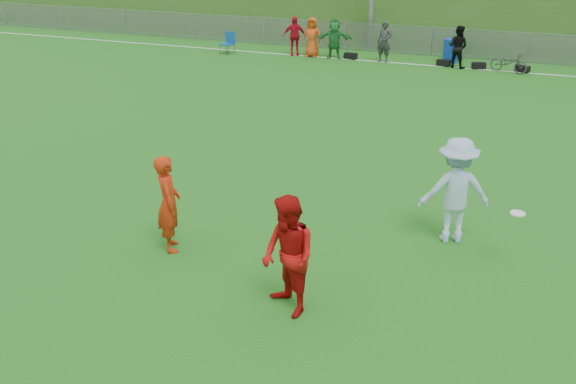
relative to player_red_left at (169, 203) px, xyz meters
The scene contains 12 objects.
ground 1.70m from the player_red_left, ahead, with size 120.00×120.00×0.00m, color #166615.
sideline_far 17.91m from the player_red_left, 85.45° to the left, with size 60.00×0.10×0.01m, color white.
fence 19.88m from the player_red_left, 85.91° to the left, with size 58.00×0.06×1.30m.
spectator_row 17.90m from the player_red_left, 95.12° to the left, with size 8.11×0.85×1.69m.
gear_bags 18.10m from the player_red_left, 82.43° to the left, with size 7.69×0.49×0.26m.
player_red_left is the anchor object (origin of this frame).
player_red_center 2.99m from the player_red_left, 22.30° to the right, with size 0.94×0.73×1.93m, color #AC0D0B.
player_blue 5.28m from the player_red_left, 24.92° to the left, with size 1.32×0.76×2.04m, color #A0C5DE.
frisbee 6.12m from the player_red_left, 14.98° to the left, with size 0.26×0.26×0.02m.
recycling_bin 18.98m from the player_red_left, 82.76° to the left, with size 0.65×0.65×0.98m, color #0E3A9E.
camp_chair 18.54m from the player_red_left, 113.01° to the left, with size 0.61×0.62×0.94m.
bicycle 18.31m from the player_red_left, 74.74° to the left, with size 0.53×1.51×0.79m, color #313133.
Camera 1 is at (4.43, -8.89, 5.68)m, focal length 40.00 mm.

